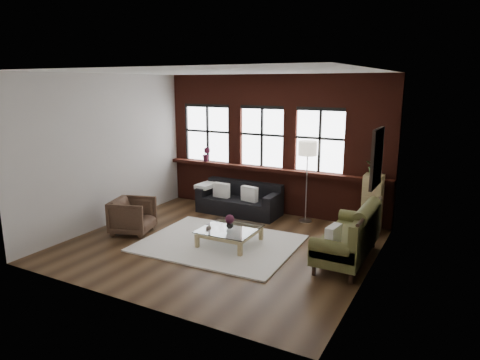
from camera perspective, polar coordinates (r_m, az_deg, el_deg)
The scene contains 26 objects.
floor at distance 8.25m, azimuth -2.62°, elevation -8.56°, with size 5.50×5.50×0.00m, color #382414.
ceiling at distance 7.69m, azimuth -2.86°, elevation 14.24°, with size 5.50×5.50×0.00m, color white.
wall_back at distance 10.01m, azimuth 4.67°, elevation 4.71°, with size 5.50×5.50×0.00m, color beige.
wall_front at distance 5.87m, azimuth -15.40°, elevation -1.54°, with size 5.50×5.50×0.00m, color beige.
wall_left at distance 9.51m, azimuth -17.12°, elevation 3.75°, with size 5.00×5.00×0.00m, color beige.
wall_right at distance 6.84m, azimuth 17.43°, elevation 0.35°, with size 5.00×5.00×0.00m, color beige.
brick_backwall at distance 9.96m, azimuth 4.53°, elevation 4.66°, with size 5.50×0.12×3.20m, color #471910, non-canonical shape.
sill_ledge at distance 9.97m, azimuth 4.27°, elevation 1.41°, with size 5.50×0.30×0.08m, color #471910.
window_left at distance 10.79m, azimuth -4.26°, elevation 6.10°, with size 1.38×0.10×1.50m, color black, non-canonical shape.
window_mid at distance 10.07m, azimuth 3.00°, elevation 5.64°, with size 1.38×0.10×1.50m, color black, non-canonical shape.
window_right at distance 9.56m, azimuth 10.63°, elevation 5.05°, with size 1.38×0.10×1.50m, color black, non-canonical shape.
wall_poster at distance 7.09m, azimuth 17.80°, elevation 2.81°, with size 0.05×0.74×0.94m, color black, non-canonical shape.
shag_rug at distance 8.27m, azimuth -2.78°, elevation -8.41°, with size 2.86×2.25×0.03m, color silver.
dark_sofa at distance 10.01m, azimuth -0.13°, elevation -2.56°, with size 1.94×0.79×0.70m, color black, non-canonical shape.
pillow_a at distance 10.07m, azimuth -2.48°, elevation -1.36°, with size 0.40×0.14×0.34m, color white.
pillow_b at distance 9.73m, azimuth 1.27°, elevation -1.87°, with size 0.40×0.14×0.34m, color white.
vintage_settee at distance 7.60m, azimuth 14.13°, elevation -6.72°, with size 0.86×1.93×1.03m, color #4F4E24, non-canonical shape.
pillow_settee at distance 7.05m, azimuth 12.33°, elevation -7.29°, with size 0.14×0.38×0.34m, color white.
armchair at distance 9.01m, azimuth -14.11°, elevation -4.67°, with size 0.77×0.79×0.72m, color #402C20.
coffee_table at distance 8.17m, azimuth -1.37°, elevation -7.56°, with size 1.02×1.02×0.34m, color tan, non-canonical shape.
vase at distance 8.09m, azimuth -1.38°, elevation -5.96°, with size 0.14×0.14×0.14m, color #B2B2B2.
flowers at distance 8.06m, azimuth -1.38°, elevation -5.24°, with size 0.17×0.17×0.17m, color #4B192E.
drawer_chest at distance 9.12m, azimuth 17.22°, elevation -3.04°, with size 0.37×0.37×1.21m, color tan.
potted_plant_top at distance 8.95m, azimuth 17.55°, elevation 1.81°, with size 0.33×0.28×0.36m, color #2D5923.
floor_lamp at distance 9.40m, azimuth 8.89°, elevation 0.15°, with size 0.40×0.40×1.94m, color #A5A5A8, non-canonical shape.
sill_plant at distance 10.74m, azimuth -4.50°, elevation 3.45°, with size 0.20×0.16×0.37m, color #4B192E.
Camera 1 is at (3.97, -6.58, 3.01)m, focal length 32.00 mm.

